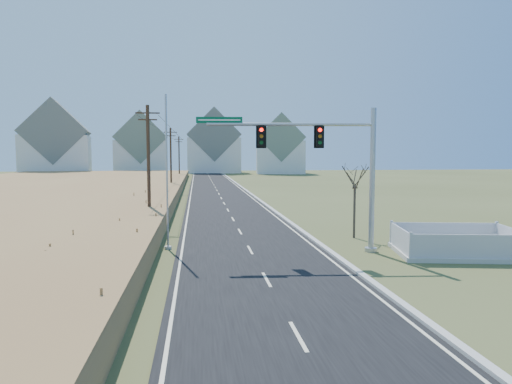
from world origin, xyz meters
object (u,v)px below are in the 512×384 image
Objects in this scene: bare_tree at (355,175)px; open_sign at (415,254)px; fence_enclosure at (456,249)px; traffic_signal_mast at (337,165)px; flagpole at (167,188)px.

open_sign is at bearing -80.81° from bare_tree.
traffic_signal_mast is at bearing 177.52° from fence_enclosure.
flagpole is (-9.10, 1.90, -1.29)m from traffic_signal_mast.
traffic_signal_mast is 7.68m from fence_enclosure.
open_sign is at bearing -152.33° from fence_enclosure.
traffic_signal_mast is 4.66m from bare_tree.
fence_enclosure is 0.80× the size of flagpole.
fence_enclosure is 2.84m from open_sign.
fence_enclosure is at bearing -12.32° from flagpole.
open_sign is at bearing -28.20° from traffic_signal_mast.
fence_enclosure is 12.44× the size of open_sign.
traffic_signal_mast reaches higher than open_sign.
traffic_signal_mast is 6.01m from open_sign.
fence_enclosure is at bearing 24.54° from open_sign.
open_sign is at bearing -18.38° from flagpole.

